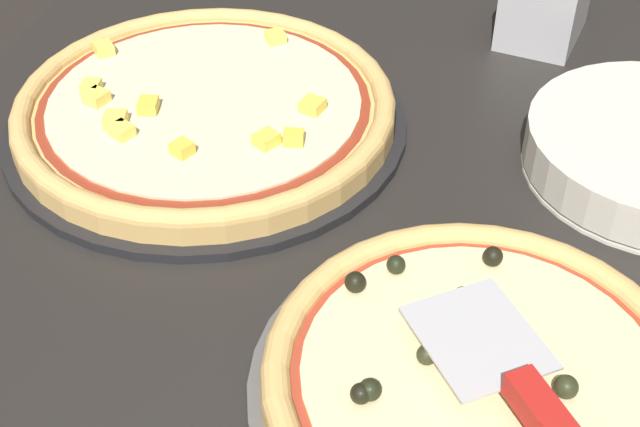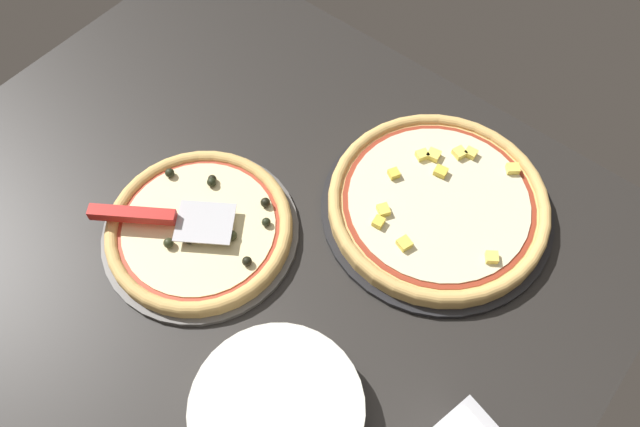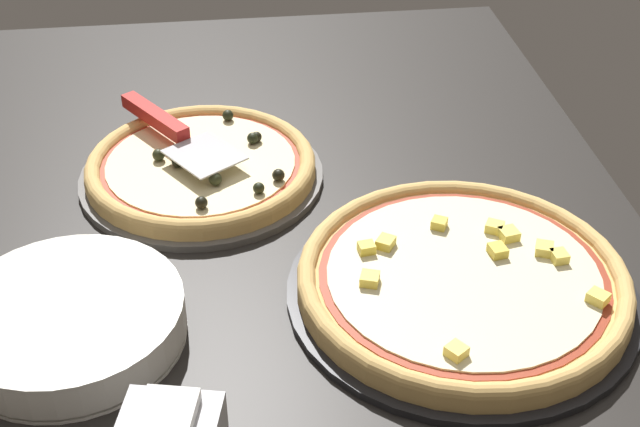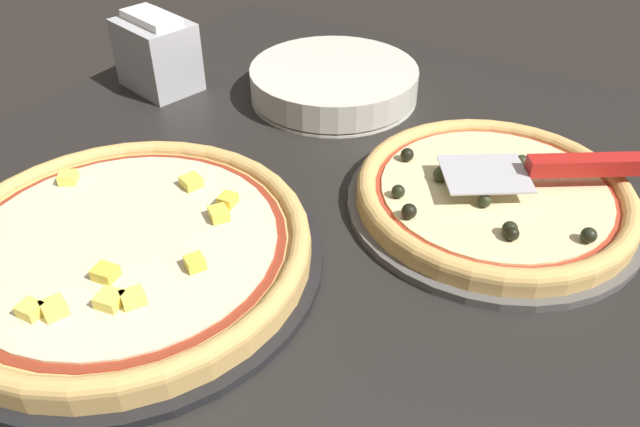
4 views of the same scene
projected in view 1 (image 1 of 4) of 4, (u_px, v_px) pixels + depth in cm
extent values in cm
cube|color=black|center=(388.00, 335.00, 73.43)|extent=(125.69, 100.94, 3.60)
cylinder|color=#565451|center=(478.00, 391.00, 66.16)|extent=(34.47, 34.47, 1.00)
cylinder|color=#DBAD60|center=(480.00, 380.00, 65.35)|extent=(32.41, 32.41, 1.52)
torus|color=#DBAD60|center=(482.00, 373.00, 64.86)|extent=(32.41, 32.41, 2.25)
cylinder|color=#A33823|center=(482.00, 372.00, 64.81)|extent=(28.17, 28.17, 0.15)
cylinder|color=beige|center=(482.00, 371.00, 64.73)|extent=(26.57, 26.57, 0.40)
sphere|color=black|center=(364.00, 389.00, 62.22)|extent=(1.67, 1.67, 1.67)
sphere|color=black|center=(356.00, 278.00, 70.62)|extent=(1.72, 1.72, 1.72)
sphere|color=black|center=(361.00, 394.00, 61.97)|extent=(1.55, 1.55, 1.55)
sphere|color=black|center=(528.00, 359.00, 64.31)|extent=(1.65, 1.65, 1.65)
sphere|color=#282D19|center=(566.00, 387.00, 62.29)|extent=(1.75, 1.75, 1.75)
sphere|color=black|center=(391.00, 264.00, 71.97)|extent=(1.56, 1.56, 1.56)
sphere|color=#282D19|center=(427.00, 355.00, 64.67)|extent=(1.54, 1.54, 1.54)
sphere|color=black|center=(493.00, 256.00, 72.60)|extent=(1.66, 1.66, 1.66)
sphere|color=#282D19|center=(464.00, 297.00, 68.99)|extent=(1.79, 1.79, 1.79)
cylinder|color=black|center=(207.00, 124.00, 92.84)|extent=(41.62, 41.62, 1.00)
cylinder|color=#DBAD60|center=(206.00, 112.00, 91.85)|extent=(39.13, 39.13, 2.05)
torus|color=#DBAD60|center=(205.00, 103.00, 91.19)|extent=(39.13, 39.13, 2.15)
cylinder|color=maroon|center=(205.00, 103.00, 91.14)|extent=(34.01, 34.01, 0.15)
cylinder|color=beige|center=(205.00, 102.00, 91.06)|extent=(32.08, 32.08, 0.40)
cube|color=yellow|center=(294.00, 138.00, 84.82)|extent=(1.99, 2.16, 1.20)
cube|color=#F9E05B|center=(115.00, 120.00, 87.13)|extent=(2.61, 2.56, 1.20)
cube|color=#F4D64C|center=(266.00, 139.00, 84.63)|extent=(2.87, 2.80, 1.20)
cube|color=#F9E05B|center=(276.00, 37.00, 99.68)|extent=(2.76, 2.75, 1.20)
cube|color=#F9E05B|center=(122.00, 131.00, 85.72)|extent=(2.64, 2.74, 1.20)
cube|color=#F9E05B|center=(104.00, 49.00, 97.70)|extent=(2.90, 2.87, 1.20)
cube|color=#F9E05B|center=(91.00, 87.00, 91.63)|extent=(2.21, 2.00, 1.20)
cube|color=yellow|center=(148.00, 105.00, 89.06)|extent=(2.49, 2.26, 1.20)
cube|color=#F4D64C|center=(313.00, 105.00, 89.08)|extent=(2.70, 2.68, 1.20)
cube|color=yellow|center=(182.00, 149.00, 83.48)|extent=(2.43, 2.43, 1.20)
cube|color=#F9E05B|center=(96.00, 97.00, 90.21)|extent=(2.76, 2.70, 1.20)
cube|color=#B7B7BC|center=(478.00, 337.00, 64.46)|extent=(12.59, 12.17, 0.24)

